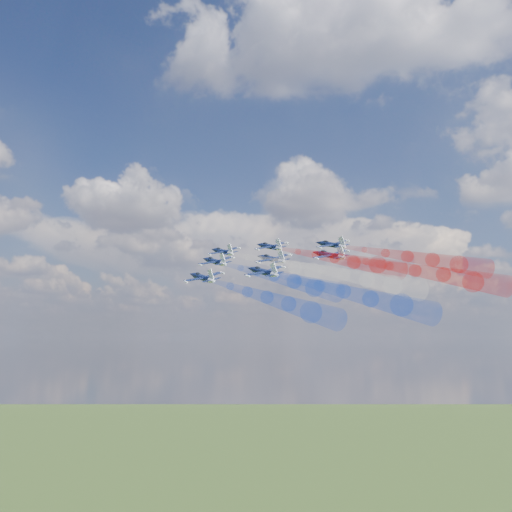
% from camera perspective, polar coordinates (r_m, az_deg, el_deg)
% --- Properties ---
extents(jet_lead, '(16.66, 16.51, 8.97)m').
position_cam_1_polar(jet_lead, '(172.40, -3.21, 0.42)').
color(jet_lead, black).
extents(trail_lead, '(36.30, 31.02, 15.18)m').
position_cam_1_polar(trail_lead, '(149.29, 2.08, -0.74)').
color(trail_lead, white).
extents(jet_inner_left, '(16.66, 16.51, 8.97)m').
position_cam_1_polar(jet_inner_left, '(158.22, -3.97, -0.53)').
color(jet_inner_left, black).
extents(trail_inner_left, '(36.30, 31.02, 15.18)m').
position_cam_1_polar(trail_inner_left, '(135.04, 1.76, -1.98)').
color(trail_inner_left, blue).
extents(jet_inner_right, '(16.66, 16.51, 8.97)m').
position_cam_1_polar(jet_inner_right, '(167.16, 1.35, 0.91)').
color(jet_inner_right, black).
extents(trail_inner_right, '(36.30, 31.02, 15.18)m').
position_cam_1_polar(trail_inner_right, '(145.40, 7.52, -0.21)').
color(trail_inner_right, red).
extents(jet_outer_left, '(16.66, 16.51, 8.97)m').
position_cam_1_polar(jet_outer_left, '(143.18, -5.16, -2.09)').
color(jet_outer_left, black).
extents(trail_outer_left, '(36.30, 31.02, 15.18)m').
position_cam_1_polar(trail_outer_left, '(119.87, 1.06, -4.02)').
color(trail_outer_left, blue).
extents(jet_center_third, '(16.66, 16.51, 8.97)m').
position_cam_1_polar(jet_center_third, '(152.19, 1.53, -0.29)').
color(jet_center_third, black).
extents(trail_center_third, '(36.30, 31.02, 15.18)m').
position_cam_1_polar(trail_center_third, '(130.66, 8.43, -1.75)').
color(trail_center_third, white).
extents(jet_outer_right, '(16.66, 16.51, 8.97)m').
position_cam_1_polar(jet_outer_right, '(163.62, 7.27, 1.09)').
color(jet_outer_right, black).
extents(trail_outer_right, '(36.30, 31.02, 15.18)m').
position_cam_1_polar(trail_outer_right, '(143.85, 14.40, -0.04)').
color(trail_outer_right, red).
extents(jet_rear_left, '(16.66, 16.51, 8.97)m').
position_cam_1_polar(jet_rear_left, '(136.55, 0.72, -1.53)').
color(jet_rear_left, black).
extents(trail_rear_left, '(36.30, 31.02, 15.18)m').
position_cam_1_polar(trail_rear_left, '(114.99, 8.42, -3.41)').
color(trail_rear_left, blue).
extents(jet_rear_right, '(16.66, 16.51, 8.97)m').
position_cam_1_polar(jet_rear_right, '(148.55, 7.10, 0.09)').
color(jet_rear_right, black).
extents(trail_rear_right, '(36.30, 31.02, 15.18)m').
position_cam_1_polar(trail_rear_right, '(128.91, 15.04, -1.32)').
color(trail_rear_right, red).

